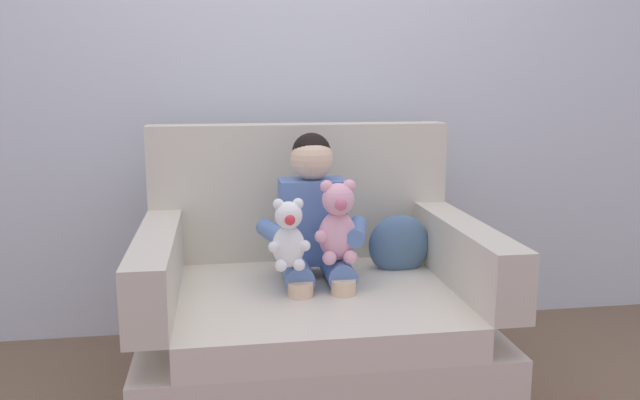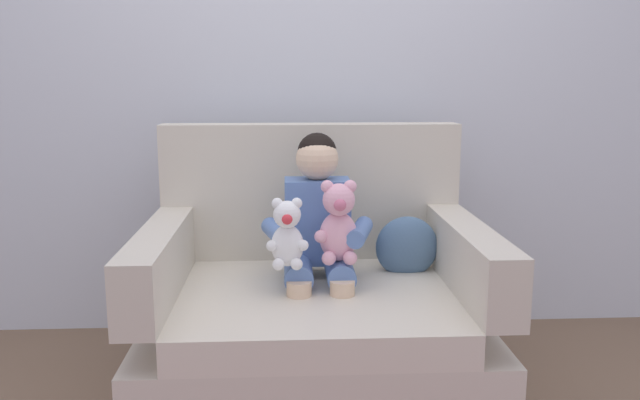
{
  "view_description": "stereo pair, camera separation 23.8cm",
  "coord_description": "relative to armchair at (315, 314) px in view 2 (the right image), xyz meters",
  "views": [
    {
      "loc": [
        -0.35,
        -2.36,
        1.25
      ],
      "look_at": [
        0.02,
        -0.05,
        0.81
      ],
      "focal_mm": 36.33,
      "sensor_mm": 36.0,
      "label": 1
    },
    {
      "loc": [
        -0.11,
        -2.39,
        1.25
      ],
      "look_at": [
        0.02,
        -0.05,
        0.81
      ],
      "focal_mm": 36.33,
      "sensor_mm": 36.0,
      "label": 2
    }
  ],
  "objects": [
    {
      "name": "ground_plane",
      "position": [
        0.0,
        -0.05,
        -0.32
      ],
      "size": [
        8.0,
        8.0,
        0.0
      ],
      "primitive_type": "plane",
      "color": "brown"
    },
    {
      "name": "back_wall",
      "position": [
        0.0,
        0.77,
        0.98
      ],
      "size": [
        6.0,
        0.1,
        2.6
      ],
      "primitive_type": "cube",
      "color": "silver",
      "rests_on": "ground"
    },
    {
      "name": "armchair",
      "position": [
        0.0,
        0.0,
        0.0
      ],
      "size": [
        1.3,
        1.02,
        1.05
      ],
      "color": "beige",
      "rests_on": "ground"
    },
    {
      "name": "seated_child",
      "position": [
        0.02,
        0.04,
        0.34
      ],
      "size": [
        0.45,
        0.39,
        0.82
      ],
      "rotation": [
        0.0,
        0.0,
        0.07
      ],
      "color": "#597AB7",
      "rests_on": "armchair"
    },
    {
      "name": "plush_pink",
      "position": [
        0.09,
        -0.08,
        0.39
      ],
      "size": [
        0.19,
        0.15,
        0.31
      ],
      "rotation": [
        0.0,
        0.0,
        0.12
      ],
      "color": "#EAA8BC",
      "rests_on": "armchair"
    },
    {
      "name": "plush_white",
      "position": [
        -0.11,
        -0.14,
        0.36
      ],
      "size": [
        0.15,
        0.13,
        0.26
      ],
      "rotation": [
        0.0,
        0.0,
        -0.02
      ],
      "color": "white",
      "rests_on": "armchair"
    },
    {
      "name": "throw_pillow",
      "position": [
        0.39,
        0.14,
        0.23
      ],
      "size": [
        0.26,
        0.12,
        0.26
      ],
      "primitive_type": "ellipsoid",
      "rotation": [
        0.0,
        0.0,
        -0.0
      ],
      "color": "slate",
      "rests_on": "armchair"
    }
  ]
}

